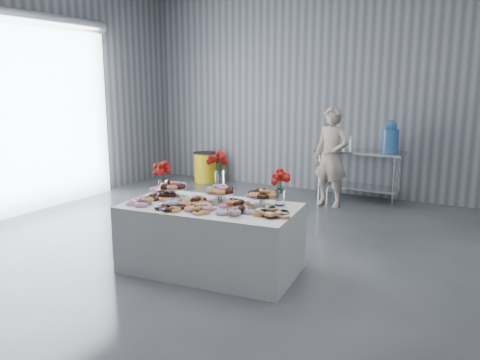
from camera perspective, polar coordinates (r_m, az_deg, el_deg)
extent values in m
plane|color=#373A3F|center=(5.27, -3.82, -11.30)|extent=(9.00, 9.00, 0.00)
cube|color=gray|center=(8.96, 12.13, 11.06)|extent=(8.00, 0.04, 4.00)
cube|color=white|center=(8.34, -23.49, 6.90)|extent=(0.05, 3.00, 3.00)
cylinder|color=silver|center=(8.34, -24.21, 17.54)|extent=(0.24, 3.00, 0.24)
cube|color=white|center=(5.24, -3.60, -7.06)|extent=(2.00, 1.21, 0.75)
cube|color=silver|center=(8.51, 14.43, 3.37)|extent=(1.50, 0.60, 0.04)
cube|color=silver|center=(8.62, 14.22, -0.77)|extent=(1.40, 0.55, 0.03)
cylinder|color=silver|center=(8.54, 9.63, 0.53)|extent=(0.04, 0.04, 0.86)
cylinder|color=silver|center=(8.21, 18.20, -0.34)|extent=(0.04, 0.04, 0.86)
cylinder|color=silver|center=(9.01, 10.71, 1.07)|extent=(0.04, 0.04, 0.86)
cylinder|color=silver|center=(8.69, 18.85, 0.26)|extent=(0.04, 0.04, 0.86)
cylinder|color=silver|center=(5.50, -8.11, -1.53)|extent=(0.06, 0.06, 0.12)
cylinder|color=silver|center=(5.49, -8.13, -0.87)|extent=(0.36, 0.36, 0.01)
cylinder|color=silver|center=(5.22, -2.44, -2.13)|extent=(0.06, 0.06, 0.12)
cylinder|color=silver|center=(5.21, -2.45, -1.43)|extent=(0.36, 0.36, 0.01)
cylinder|color=silver|center=(5.04, 2.72, -2.65)|extent=(0.06, 0.06, 0.12)
cylinder|color=silver|center=(5.02, 2.73, -1.93)|extent=(0.36, 0.36, 0.01)
cylinder|color=white|center=(5.68, -9.34, -0.84)|extent=(0.11, 0.11, 0.18)
cylinder|color=#1E5919|center=(5.65, -9.38, 0.45)|extent=(0.04, 0.04, 0.18)
cylinder|color=white|center=(5.12, 4.88, -2.10)|extent=(0.11, 0.11, 0.18)
cylinder|color=#1E5919|center=(5.09, 4.90, -0.68)|extent=(0.04, 0.04, 0.18)
cylinder|color=silver|center=(5.44, -2.50, -1.41)|extent=(0.14, 0.14, 0.15)
cylinder|color=white|center=(5.40, -2.52, 0.29)|extent=(0.11, 0.11, 0.18)
cylinder|color=#1E5919|center=(5.38, -2.53, 1.65)|extent=(0.04, 0.04, 0.18)
cylinder|color=#3F85D6|center=(8.38, 17.82, 4.57)|extent=(0.28, 0.28, 0.40)
sphere|color=#3F85D6|center=(8.35, 17.93, 6.31)|extent=(0.20, 0.20, 0.20)
imported|color=#CC8C93|center=(8.01, 11.06, 2.75)|extent=(0.68, 0.51, 1.69)
cylinder|color=yellow|center=(9.94, -4.27, 1.52)|extent=(0.46, 0.46, 0.62)
cylinder|color=black|center=(9.89, -4.30, 3.33)|extent=(0.49, 0.49, 0.02)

